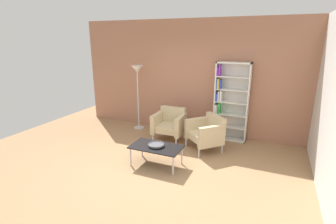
# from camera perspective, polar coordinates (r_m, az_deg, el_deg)

# --- Properties ---
(ground_plane) EXTENTS (8.32, 8.32, 0.00)m
(ground_plane) POSITION_cam_1_polar(r_m,az_deg,el_deg) (4.89, -3.97, -13.33)
(ground_plane) COLOR #9E7751
(brick_back_panel) EXTENTS (6.40, 0.12, 2.90)m
(brick_back_panel) POSITION_cam_1_polar(r_m,az_deg,el_deg) (6.60, 5.73, 7.79)
(brick_back_panel) COLOR #A87056
(brick_back_panel) RESTS_ON ground_plane
(plaster_right_partition) EXTENTS (0.12, 5.20, 2.90)m
(plaster_right_partition) POSITION_cam_1_polar(r_m,az_deg,el_deg) (4.55, 33.85, 1.22)
(plaster_right_partition) COLOR silver
(plaster_right_partition) RESTS_ON ground_plane
(bookshelf_tall) EXTENTS (0.80, 0.30, 1.90)m
(bookshelf_tall) POSITION_cam_1_polar(r_m,az_deg,el_deg) (6.27, 13.60, 2.15)
(bookshelf_tall) COLOR silver
(bookshelf_tall) RESTS_ON ground_plane
(coffee_table_low) EXTENTS (1.00, 0.56, 0.40)m
(coffee_table_low) POSITION_cam_1_polar(r_m,az_deg,el_deg) (4.96, -2.68, -8.10)
(coffee_table_low) COLOR black
(coffee_table_low) RESTS_ON ground_plane
(decorative_bowl) EXTENTS (0.32, 0.32, 0.05)m
(decorative_bowl) POSITION_cam_1_polar(r_m,az_deg,el_deg) (4.94, -2.69, -7.40)
(decorative_bowl) COLOR #4C4C51
(decorative_bowl) RESTS_ON coffee_table_low
(armchair_spare_guest) EXTENTS (0.95, 0.95, 0.78)m
(armchair_spare_guest) POSITION_cam_1_polar(r_m,az_deg,el_deg) (5.69, 8.74, -4.51)
(armchair_spare_guest) COLOR #C6B289
(armchair_spare_guest) RESTS_ON ground_plane
(armchair_corner_red) EXTENTS (0.73, 0.68, 0.78)m
(armchair_corner_red) POSITION_cam_1_polar(r_m,az_deg,el_deg) (6.18, 0.42, -2.62)
(armchair_corner_red) COLOR #C6B289
(armchair_corner_red) RESTS_ON ground_plane
(floor_lamp_torchiere) EXTENTS (0.32, 0.32, 1.74)m
(floor_lamp_torchiere) POSITION_cam_1_polar(r_m,az_deg,el_deg) (6.78, -6.97, 7.97)
(floor_lamp_torchiere) COLOR silver
(floor_lamp_torchiere) RESTS_ON ground_plane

